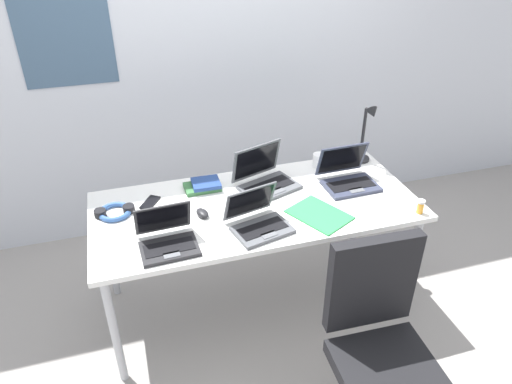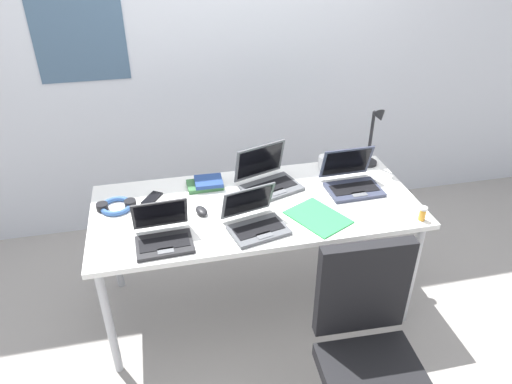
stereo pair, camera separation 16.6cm
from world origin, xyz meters
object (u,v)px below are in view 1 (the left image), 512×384
Objects in this scene: computer_mouse at (202,213)px; headphones at (115,212)px; pill_bottle at (421,206)px; paper_folder_far_corner at (319,214)px; laptop_by_keyboard at (265,179)px; office_chair at (380,361)px; cell_phone at (150,203)px; laptop_front_right at (259,221)px; laptop_front_left at (348,177)px; coffee_mug at (319,160)px; book_stack at (204,185)px; laptop_near_lamp at (167,239)px; desk_lamp at (366,134)px.

headphones is (-0.45, 0.15, -0.00)m from computer_mouse.
pill_bottle reaches higher than paper_folder_far_corner.
paper_folder_far_corner is (0.18, -0.37, -0.04)m from laptop_by_keyboard.
computer_mouse is 0.10× the size of office_chair.
laptop_front_right is at bearing -4.64° from cell_phone.
laptop_by_keyboard is 0.87m from headphones.
laptop_front_left is at bearing -14.21° from laptop_by_keyboard.
pill_bottle is (0.24, -0.39, -0.00)m from laptop_front_left.
laptop_by_keyboard reaches higher than cell_phone.
coffee_mug is (0.40, 0.13, -0.00)m from laptop_by_keyboard.
paper_folder_far_corner is (1.05, -0.33, -0.01)m from headphones.
laptop_front_left reaches higher than computer_mouse.
pill_bottle is 1.22m from book_stack.
laptop_by_keyboard is 0.42m from coffee_mug.
cell_phone is 0.33m from book_stack.
laptop_front_right is at bearing -53.65° from computer_mouse.
laptop_by_keyboard reaches higher than laptop_front_right.
headphones reaches higher than computer_mouse.
cell_phone is (-1.15, 0.13, -0.04)m from laptop_front_left.
laptop_near_lamp is 0.43m from headphones.
office_chair is at bearing -18.22° from cell_phone.
laptop_near_lamp is 0.85× the size of laptop_front_right.
headphones is at bearing 176.84° from laptop_front_left.
laptop_front_right is 3.53× the size of computer_mouse.
pill_bottle is at bearing -32.36° from computer_mouse.
pill_bottle is at bearing -7.86° from laptop_front_right.
desk_lamp reaches higher than pill_bottle.
laptop_front_left reaches higher than pill_bottle.
desk_lamp is at bearing 45.99° from laptop_front_left.
desk_lamp is at bearing 37.10° from cell_phone.
coffee_mug is at bearing 80.91° from office_chair.
book_stack is (0.28, 0.48, -0.02)m from laptop_near_lamp.
book_stack is at bearing 44.87° from cell_phone.
desk_lamp is at bearing -1.75° from computer_mouse.
pill_bottle is (1.13, -0.31, 0.02)m from computer_mouse.
computer_mouse is (-1.11, -0.30, -0.18)m from desk_lamp.
coffee_mug is at bearing 174.72° from desk_lamp.
headphones is at bearing -166.80° from book_stack.
paper_folder_far_corner is (0.54, -0.45, -0.02)m from book_stack.
coffee_mug reaches higher than paper_folder_far_corner.
computer_mouse is 1.22× the size of pill_bottle.
laptop_near_lamp is 1.14m from office_chair.
pill_bottle is (0.02, -0.61, -0.16)m from desk_lamp.
coffee_mug is (-0.29, 0.03, -0.15)m from desk_lamp.
desk_lamp is 0.63m from pill_bottle.
pill_bottle is (0.87, -0.12, -0.00)m from laptop_front_right.
office_chair is at bearing -131.58° from pill_bottle.
laptop_near_lamp is 0.75m from laptop_by_keyboard.
office_chair reaches higher than computer_mouse.
headphones is 1.10m from paper_folder_far_corner.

